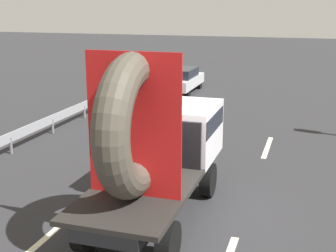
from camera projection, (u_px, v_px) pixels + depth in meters
The scene contains 7 objects.
ground_plane at pixel (172, 217), 10.66m from camera, with size 120.00×120.00×0.00m, color #28282B.
flatbed_truck at pixel (159, 140), 10.36m from camera, with size 2.02×5.40×3.90m.
distant_sedan at pixel (180, 79), 25.52m from camera, with size 1.73×4.04×1.32m.
guardrail at pixel (69, 112), 18.53m from camera, with size 0.10×10.24×0.71m.
lane_dash_left_near at pixel (36, 246), 9.36m from camera, with size 2.24×0.16×0.01m, color beige.
lane_dash_left_far at pixel (158, 141), 16.46m from camera, with size 2.39×0.16×0.01m, color beige.
lane_dash_right_far at pixel (267, 147), 15.78m from camera, with size 2.49×0.16×0.01m, color beige.
Camera 1 is at (2.83, -9.35, 4.74)m, focal length 49.64 mm.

